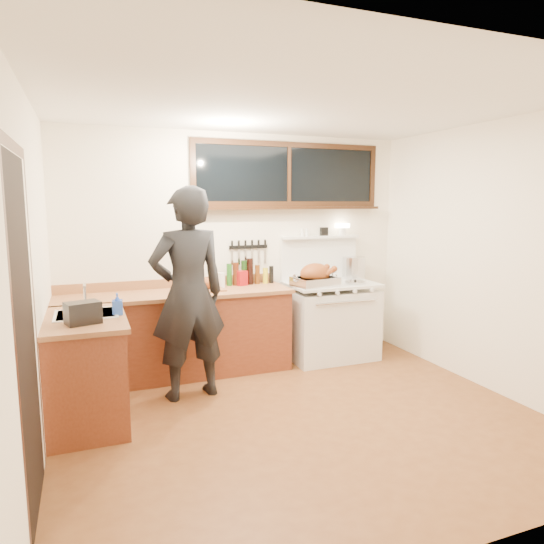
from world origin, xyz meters
name	(u,v)px	position (x,y,z in m)	size (l,w,h in m)	color
ground_plane	(302,420)	(0.00, 0.00, -0.01)	(4.00, 3.50, 0.02)	brown
room_shell	(304,225)	(0.00, 0.00, 1.65)	(4.10, 3.60, 2.65)	white
counter_back	(177,333)	(-0.80, 1.45, 0.45)	(2.44, 0.64, 1.00)	#622915
counter_left	(86,369)	(-1.70, 0.62, 0.45)	(0.64, 1.09, 0.90)	#622915
sink_unit	(86,321)	(-1.68, 0.70, 0.85)	(0.50, 0.45, 0.37)	white
vintage_stove	(330,319)	(1.00, 1.41, 0.47)	(1.02, 0.74, 1.57)	white
back_window	(289,182)	(0.60, 1.72, 2.06)	(2.32, 0.13, 0.77)	black
left_doorway	(27,334)	(-1.99, -0.55, 1.09)	(0.02, 1.04, 2.17)	black
knife_strip	(249,248)	(0.10, 1.73, 1.31)	(0.46, 0.03, 0.28)	black
man	(188,294)	(-0.79, 0.84, 0.99)	(0.78, 0.57, 1.98)	black
soap_bottle	(117,304)	(-1.43, 0.60, 0.99)	(0.09, 0.09, 0.18)	blue
toaster	(83,313)	(-1.70, 0.38, 0.99)	(0.29, 0.24, 0.17)	black
cutting_board	(204,286)	(-0.51, 1.43, 0.95)	(0.45, 0.35, 0.14)	#99623C
roast_turkey	(316,277)	(0.74, 1.27, 1.00)	(0.52, 0.41, 0.26)	silver
stockpot	(354,267)	(1.43, 1.61, 1.03)	(0.31, 0.31, 0.27)	silver
saucepan	(320,276)	(0.95, 1.57, 0.96)	(0.19, 0.29, 0.12)	silver
pot_lid	(355,282)	(1.25, 1.26, 0.91)	(0.24, 0.24, 0.04)	silver
coffee_tin	(242,278)	(-0.03, 1.60, 0.98)	(0.13, 0.12, 0.17)	maroon
pitcher	(221,280)	(-0.28, 1.54, 0.98)	(0.11, 0.11, 0.16)	white
bottle_cluster	(248,273)	(0.05, 1.63, 1.03)	(0.56, 0.07, 0.30)	black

